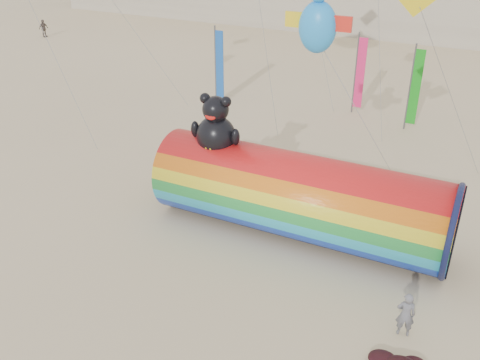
% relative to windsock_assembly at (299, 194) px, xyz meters
% --- Properties ---
extents(ground, '(160.00, 160.00, 0.00)m').
position_rel_windsock_assembly_xyz_m(ground, '(-2.74, -2.41, -1.85)').
color(ground, '#CCB58C').
rests_on(ground, ground).
extents(windsock_assembly, '(12.08, 3.68, 5.57)m').
position_rel_windsock_assembly_xyz_m(windsock_assembly, '(0.00, 0.00, 0.00)').
color(windsock_assembly, red).
rests_on(windsock_assembly, ground).
extents(kite_handler, '(0.66, 0.51, 1.63)m').
position_rel_windsock_assembly_xyz_m(kite_handler, '(5.18, -4.06, -1.03)').
color(kite_handler, slate).
rests_on(kite_handler, ground).
extents(festival_banners, '(13.26, 2.31, 5.20)m').
position_rel_windsock_assembly_xyz_m(festival_banners, '(-3.47, 13.88, 0.79)').
color(festival_banners, '#59595E').
rests_on(festival_banners, ground).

